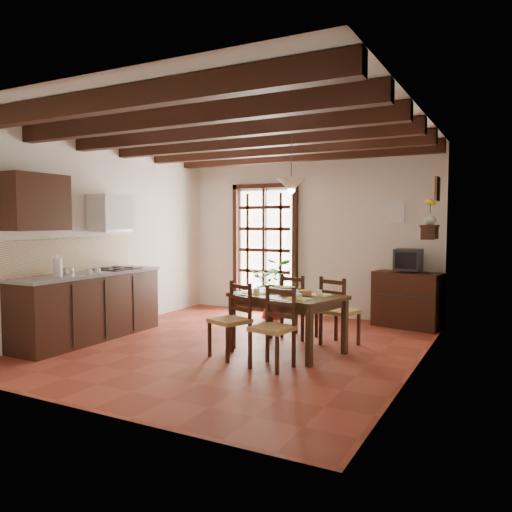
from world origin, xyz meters
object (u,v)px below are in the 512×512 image
Objects in this scene: sideboard at (407,300)px; potted_plant at (273,284)px; chair_far_left at (299,318)px; chair_near_right at (273,343)px; dining_table at (287,302)px; kitchen_counter at (89,305)px; crt_tv at (408,260)px; chair_far_right at (339,324)px; chair_near_left at (231,334)px; pendant_lamp at (291,184)px.

potted_plant reaches higher than sideboard.
chair_far_left is 1.85m from sideboard.
potted_plant is (-1.25, 2.61, 0.29)m from chair_near_right.
kitchen_counter is at bearing -151.09° from dining_table.
chair_near_right is at bearing -64.38° from potted_plant.
crt_tv is (0.00, -0.01, 0.61)m from sideboard.
kitchen_counter is 5.76× the size of crt_tv.
chair_near_right is 1.00× the size of chair_far_left.
crt_tv is at bearing -92.78° from chair_far_right.
chair_near_left is 1.34m from chair_far_left.
chair_far_right is 0.91× the size of sideboard.
chair_far_left reaches higher than dining_table.
kitchen_counter is at bearing -172.60° from chair_near_right.
potted_plant reaches higher than chair_far_right.
pendant_lamp reaches higher than potted_plant.
pendant_lamp is at bearing -106.66° from sideboard.
dining_table is at bearing 115.53° from chair_far_left.
chair_near_left is 0.65m from chair_near_right.
sideboard is at bearing 77.98° from dining_table.
potted_plant is at bearing -36.88° from chair_far_left.
chair_far_left is at bearing -129.47° from crt_tv.
dining_table is 1.49× the size of sideboard.
chair_far_right is at bearing 83.87° from chair_near_right.
crt_tv is (1.20, 1.39, 0.76)m from chair_far_left.
chair_near_left is at bearing 89.54° from chair_far_left.
chair_near_left is at bearing -125.64° from pendant_lamp.
chair_far_right is (0.33, 1.30, 0.00)m from chair_near_right.
pendant_lamp reaches higher than chair_far_left.
pendant_lamp reaches higher than crt_tv.
potted_plant is 2.58m from pendant_lamp.
crt_tv is (1.05, 2.12, 0.41)m from dining_table.
kitchen_counter is 1.52× the size of dining_table.
kitchen_counter is 2.26× the size of sideboard.
sideboard is at bearing 6.64° from potted_plant.
potted_plant is (-1.10, 1.88, -0.05)m from dining_table.
chair_far_right reaches higher than dining_table.
chair_near_right is 2.29× the size of crt_tv.
crt_tv is 0.18× the size of potted_plant.
dining_table is 1.66× the size of chair_far_left.
chair_far_right is at bearing 71.41° from chair_near_left.
kitchen_counter reaches higher than chair_far_right.
kitchen_counter is 2.53× the size of chair_near_left.
sideboard is at bearing -117.05° from chair_far_left.
sideboard is at bearing 91.34° from crt_tv.
chair_near_left is 1.98m from pendant_lamp.
chair_far_right is 1.07× the size of pendant_lamp.
chair_near_left is 0.90× the size of sideboard.
dining_table is at bearing -114.91° from crt_tv.
chair_near_right is at bearing -0.67° from kitchen_counter.
chair_far_left is at bearing 116.06° from dining_table.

